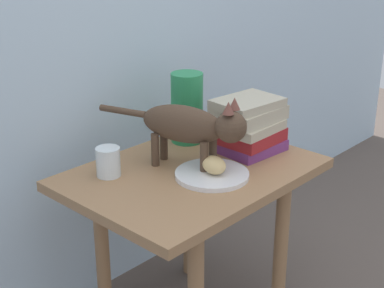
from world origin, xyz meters
name	(u,v)px	position (x,y,z in m)	size (l,w,h in m)	color
side_table	(192,195)	(0.00, 0.00, 0.45)	(0.72, 0.53, 0.54)	#9E724C
plate	(212,175)	(0.00, -0.08, 0.54)	(0.21, 0.21, 0.01)	white
bread_roll	(215,165)	(0.00, -0.09, 0.58)	(0.08, 0.06, 0.05)	#E0BC7A
cat	(191,126)	(0.01, 0.01, 0.67)	(0.18, 0.46, 0.23)	#4C3828
book_stack	(249,125)	(0.23, -0.03, 0.62)	(0.22, 0.18, 0.17)	#72337A
green_vase	(187,108)	(0.16, 0.17, 0.65)	(0.10, 0.10, 0.23)	#288C51
candle_jar	(108,163)	(-0.19, 0.15, 0.58)	(0.07, 0.07, 0.08)	silver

